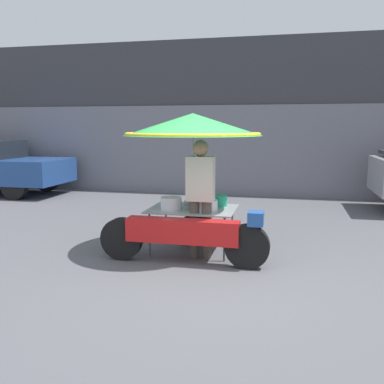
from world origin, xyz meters
The scene contains 4 objects.
ground_plane centered at (0.00, 0.00, 0.00)m, with size 36.00×36.00×0.00m, color #56565B.
shopfront_building centered at (0.00, 7.50, 2.05)m, with size 28.00×2.06×4.13m.
vendor_motorcycle_cart centered at (-0.56, 1.10, 1.60)m, with size 2.34×2.01×2.04m.
vendor_person centered at (-0.38, 0.86, 0.94)m, with size 0.38×0.22×1.67m.
Camera 1 is at (0.82, -4.90, 1.86)m, focal length 40.00 mm.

